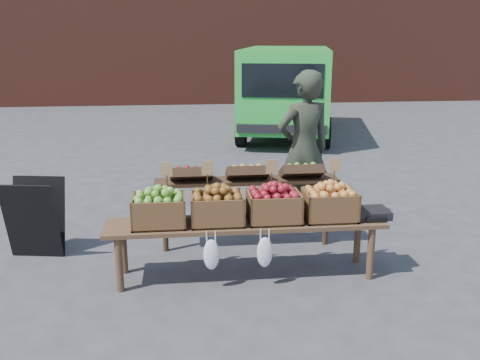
{
  "coord_description": "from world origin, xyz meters",
  "views": [
    {
      "loc": [
        -0.12,
        -5.1,
        2.33
      ],
      "look_at": [
        0.47,
        0.24,
        0.85
      ],
      "focal_mm": 40.0,
      "sensor_mm": 36.0,
      "label": 1
    }
  ],
  "objects_px": {
    "crate_golden_apples": "(159,211)",
    "crate_russet_pears": "(217,209)",
    "chalkboard_sign": "(35,218)",
    "display_bench": "(246,249)",
    "crate_green_apples": "(329,205)",
    "weighing_scale": "(371,213)",
    "crate_red_apples": "(274,207)",
    "back_table": "(247,203)",
    "vendor": "(304,150)",
    "delivery_van": "(286,92)"
  },
  "relations": [
    {
      "from": "crate_red_apples",
      "to": "crate_russet_pears",
      "type": "bearing_deg",
      "value": 180.0
    },
    {
      "from": "delivery_van",
      "to": "crate_red_apples",
      "type": "distance_m",
      "value": 7.63
    },
    {
      "from": "vendor",
      "to": "crate_green_apples",
      "type": "height_order",
      "value": "vendor"
    },
    {
      "from": "chalkboard_sign",
      "to": "crate_green_apples",
      "type": "xyz_separation_m",
      "value": [
        2.99,
        -0.74,
        0.28
      ]
    },
    {
      "from": "crate_russet_pears",
      "to": "crate_red_apples",
      "type": "bearing_deg",
      "value": 0.0
    },
    {
      "from": "crate_red_apples",
      "to": "vendor",
      "type": "bearing_deg",
      "value": 66.5
    },
    {
      "from": "delivery_van",
      "to": "weighing_scale",
      "type": "bearing_deg",
      "value": -81.29
    },
    {
      "from": "chalkboard_sign",
      "to": "crate_green_apples",
      "type": "distance_m",
      "value": 3.1
    },
    {
      "from": "crate_golden_apples",
      "to": "crate_red_apples",
      "type": "relative_size",
      "value": 1.0
    },
    {
      "from": "crate_russet_pears",
      "to": "chalkboard_sign",
      "type": "bearing_deg",
      "value": 158.75
    },
    {
      "from": "display_bench",
      "to": "crate_red_apples",
      "type": "bearing_deg",
      "value": 0.0
    },
    {
      "from": "vendor",
      "to": "display_bench",
      "type": "distance_m",
      "value": 1.77
    },
    {
      "from": "crate_green_apples",
      "to": "weighing_scale",
      "type": "distance_m",
      "value": 0.44
    },
    {
      "from": "delivery_van",
      "to": "weighing_scale",
      "type": "relative_size",
      "value": 13.15
    },
    {
      "from": "chalkboard_sign",
      "to": "weighing_scale",
      "type": "relative_size",
      "value": 2.53
    },
    {
      "from": "vendor",
      "to": "weighing_scale",
      "type": "height_order",
      "value": "vendor"
    },
    {
      "from": "crate_green_apples",
      "to": "weighing_scale",
      "type": "relative_size",
      "value": 1.47
    },
    {
      "from": "delivery_van",
      "to": "back_table",
      "type": "relative_size",
      "value": 2.13
    },
    {
      "from": "chalkboard_sign",
      "to": "display_bench",
      "type": "xyz_separation_m",
      "value": [
        2.17,
        -0.74,
        -0.15
      ]
    },
    {
      "from": "delivery_van",
      "to": "back_table",
      "type": "bearing_deg",
      "value": -91.24
    },
    {
      "from": "display_bench",
      "to": "crate_red_apples",
      "type": "relative_size",
      "value": 5.4
    },
    {
      "from": "crate_red_apples",
      "to": "display_bench",
      "type": "bearing_deg",
      "value": 180.0
    },
    {
      "from": "delivery_van",
      "to": "crate_red_apples",
      "type": "height_order",
      "value": "delivery_van"
    },
    {
      "from": "chalkboard_sign",
      "to": "crate_golden_apples",
      "type": "height_order",
      "value": "chalkboard_sign"
    },
    {
      "from": "back_table",
      "to": "crate_green_apples",
      "type": "distance_m",
      "value": 1.04
    },
    {
      "from": "chalkboard_sign",
      "to": "crate_russet_pears",
      "type": "xyz_separation_m",
      "value": [
        1.89,
        -0.74,
        0.28
      ]
    },
    {
      "from": "vendor",
      "to": "crate_green_apples",
      "type": "bearing_deg",
      "value": 71.29
    },
    {
      "from": "crate_red_apples",
      "to": "crate_green_apples",
      "type": "xyz_separation_m",
      "value": [
        0.55,
        0.0,
        0.0
      ]
    },
    {
      "from": "crate_russet_pears",
      "to": "crate_red_apples",
      "type": "height_order",
      "value": "same"
    },
    {
      "from": "back_table",
      "to": "display_bench",
      "type": "relative_size",
      "value": 0.78
    },
    {
      "from": "display_bench",
      "to": "weighing_scale",
      "type": "distance_m",
      "value": 1.29
    },
    {
      "from": "back_table",
      "to": "display_bench",
      "type": "xyz_separation_m",
      "value": [
        -0.1,
        -0.72,
        -0.24
      ]
    },
    {
      "from": "display_bench",
      "to": "crate_red_apples",
      "type": "xyz_separation_m",
      "value": [
        0.28,
        0.0,
        0.42
      ]
    },
    {
      "from": "crate_green_apples",
      "to": "back_table",
      "type": "bearing_deg",
      "value": 135.22
    },
    {
      "from": "vendor",
      "to": "back_table",
      "type": "xyz_separation_m",
      "value": [
        -0.78,
        -0.66,
        -0.44
      ]
    },
    {
      "from": "crate_golden_apples",
      "to": "weighing_scale",
      "type": "bearing_deg",
      "value": 0.0
    },
    {
      "from": "crate_golden_apples",
      "to": "crate_russet_pears",
      "type": "distance_m",
      "value": 0.55
    },
    {
      "from": "display_bench",
      "to": "crate_green_apples",
      "type": "height_order",
      "value": "crate_green_apples"
    },
    {
      "from": "crate_red_apples",
      "to": "weighing_scale",
      "type": "xyz_separation_m",
      "value": [
        0.97,
        0.0,
        -0.1
      ]
    },
    {
      "from": "chalkboard_sign",
      "to": "crate_green_apples",
      "type": "relative_size",
      "value": 1.72
    },
    {
      "from": "display_bench",
      "to": "weighing_scale",
      "type": "bearing_deg",
      "value": 0.0
    },
    {
      "from": "delivery_van",
      "to": "crate_golden_apples",
      "type": "bearing_deg",
      "value": -96.42
    },
    {
      "from": "vendor",
      "to": "crate_red_apples",
      "type": "relative_size",
      "value": 3.84
    },
    {
      "from": "delivery_van",
      "to": "chalkboard_sign",
      "type": "xyz_separation_m",
      "value": [
        -4.02,
        -6.72,
        -0.57
      ]
    },
    {
      "from": "vendor",
      "to": "crate_green_apples",
      "type": "distance_m",
      "value": 1.41
    },
    {
      "from": "crate_russet_pears",
      "to": "crate_green_apples",
      "type": "xyz_separation_m",
      "value": [
        1.1,
        0.0,
        0.0
      ]
    },
    {
      "from": "back_table",
      "to": "display_bench",
      "type": "distance_m",
      "value": 0.76
    },
    {
      "from": "weighing_scale",
      "to": "crate_red_apples",
      "type": "bearing_deg",
      "value": 180.0
    },
    {
      "from": "vendor",
      "to": "back_table",
      "type": "bearing_deg",
      "value": 23.95
    },
    {
      "from": "crate_green_apples",
      "to": "display_bench",
      "type": "bearing_deg",
      "value": 180.0
    }
  ]
}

